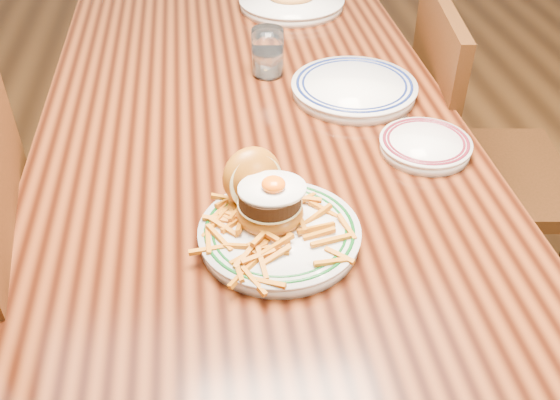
{
  "coord_description": "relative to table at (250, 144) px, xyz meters",
  "views": [
    {
      "loc": [
        -0.09,
        -1.13,
        1.41
      ],
      "look_at": [
        0.01,
        -0.39,
        0.81
      ],
      "focal_mm": 40.0,
      "sensor_mm": 36.0,
      "label": 1
    }
  ],
  "objects": [
    {
      "name": "far_plate",
      "position": [
        0.17,
        0.54,
        0.11
      ],
      "size": [
        0.29,
        0.29,
        0.05
      ],
      "rotation": [
        0.0,
        0.0,
        -0.41
      ],
      "color": "silver",
      "rests_on": "table"
    },
    {
      "name": "water_glass",
      "position": [
        0.06,
        0.15,
        0.13
      ],
      "size": [
        0.07,
        0.07,
        0.11
      ],
      "color": "white",
      "rests_on": "table"
    },
    {
      "name": "chair_right",
      "position": [
        0.57,
        0.13,
        -0.18
      ],
      "size": [
        0.47,
        0.47,
        0.89
      ],
      "rotation": [
        0.0,
        0.0,
        3.0
      ],
      "color": "#3F1E0D",
      "rests_on": "floor"
    },
    {
      "name": "floor",
      "position": [
        0.0,
        0.0,
        -0.66
      ],
      "size": [
        6.0,
        6.0,
        0.0
      ],
      "primitive_type": "plane",
      "color": "black",
      "rests_on": "ground"
    },
    {
      "name": "main_plate",
      "position": [
        0.0,
        -0.4,
        0.12
      ],
      "size": [
        0.25,
        0.27,
        0.12
      ],
      "rotation": [
        0.0,
        0.0,
        0.37
      ],
      "color": "silver",
      "rests_on": "table"
    },
    {
      "name": "side_plate",
      "position": [
        0.31,
        -0.2,
        0.1
      ],
      "size": [
        0.17,
        0.18,
        0.03
      ],
      "rotation": [
        0.0,
        0.0,
        -0.37
      ],
      "color": "silver",
      "rests_on": "table"
    },
    {
      "name": "table",
      "position": [
        0.0,
        0.0,
        0.0
      ],
      "size": [
        0.85,
        1.6,
        0.75
      ],
      "color": "black",
      "rests_on": "floor"
    },
    {
      "name": "rear_plate",
      "position": [
        0.23,
        0.03,
        0.1
      ],
      "size": [
        0.27,
        0.27,
        0.03
      ],
      "rotation": [
        0.0,
        0.0,
        0.23
      ],
      "color": "silver",
      "rests_on": "table"
    }
  ]
}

